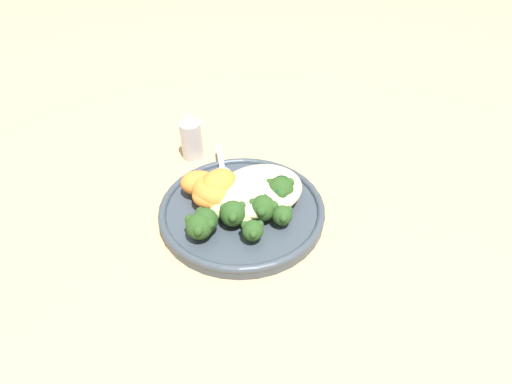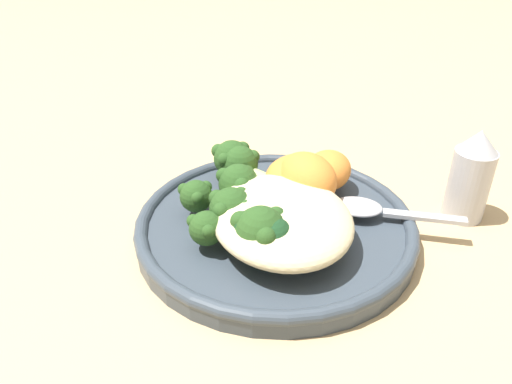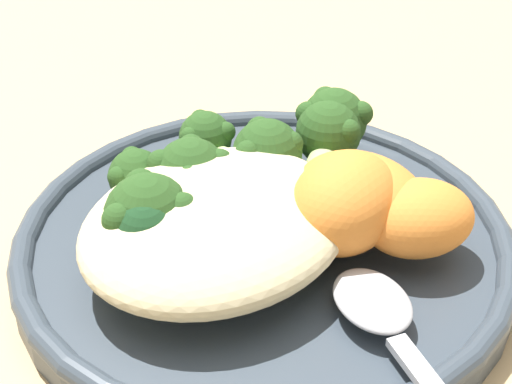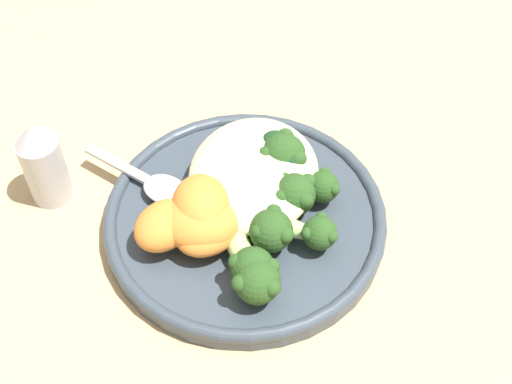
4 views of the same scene
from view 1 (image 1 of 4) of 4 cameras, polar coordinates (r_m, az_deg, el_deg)
The scene contains 18 objects.
ground_plane at distance 0.61m, azimuth -0.31°, elevation -3.92°, with size 4.00×4.00×0.00m, color tan.
plate at distance 0.61m, azimuth -2.01°, elevation -2.52°, with size 0.25×0.25×0.02m.
quinoa_mound at distance 0.60m, azimuth 0.50°, elevation 0.35°, with size 0.14×0.12×0.03m, color beige.
broccoli_stalk_0 at distance 0.56m, azimuth -7.08°, elevation -3.89°, with size 0.11×0.08×0.04m.
broccoli_stalk_1 at distance 0.57m, azimuth -5.94°, elevation -2.80°, with size 0.12×0.09×0.04m.
broccoli_stalk_2 at distance 0.57m, azimuth -3.37°, elevation -2.54°, with size 0.06×0.09×0.04m.
broccoli_stalk_3 at distance 0.56m, azimuth -1.56°, elevation -3.76°, with size 0.05×0.12×0.03m.
broccoli_stalk_4 at distance 0.57m, azimuth -0.01°, elevation -1.85°, with size 0.05×0.11×0.04m.
broccoli_stalk_5 at distance 0.57m, azimuth 1.37°, elevation -2.41°, with size 0.06×0.11×0.03m.
broccoli_stalk_6 at distance 0.59m, azimuth 2.90°, elevation 0.14°, with size 0.10×0.08×0.04m.
broccoli_stalk_7 at distance 0.61m, azimuth 0.40°, elevation 0.57°, with size 0.09×0.05×0.03m.
sweet_potato_chunk_0 at distance 0.60m, azimuth -5.37°, elevation 1.00°, with size 0.06×0.05×0.05m, color orange.
sweet_potato_chunk_1 at distance 0.62m, azimuth -8.21°, elevation 1.31°, with size 0.05×0.04×0.04m, color orange.
sweet_potato_chunk_2 at distance 0.59m, azimuth -6.13°, elevation -0.52°, with size 0.06×0.05×0.03m, color orange.
sweet_potato_chunk_3 at distance 0.60m, azimuth -6.41°, elevation 0.25°, with size 0.07×0.05×0.04m, color orange.
kale_tuft at distance 0.60m, azimuth 3.02°, elevation 0.17°, with size 0.05×0.06×0.04m.
spoon at distance 0.66m, azimuth -4.77°, elevation 2.94°, with size 0.07×0.11×0.01m.
salt_shaker at distance 0.72m, azimuth -9.08°, elevation 8.00°, with size 0.04×0.04×0.09m.
Camera 1 is at (0.24, 0.37, 0.42)m, focal length 28.00 mm.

